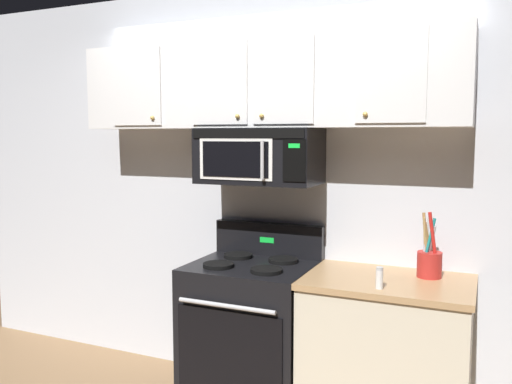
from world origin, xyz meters
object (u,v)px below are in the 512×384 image
over_range_microwave (259,156)px  salt_shaker (379,278)px  utensil_crock_red (429,260)px  stove_range (252,331)px

over_range_microwave → salt_shaker: over_range_microwave is taller
utensil_crock_red → stove_range: bearing=-172.8°
stove_range → salt_shaker: 0.99m
stove_range → over_range_microwave: over_range_microwave is taller
utensil_crock_red → salt_shaker: size_ratio=3.26×
salt_shaker → utensil_crock_red: bearing=58.2°
over_range_microwave → utensil_crock_red: size_ratio=2.00×
over_range_microwave → utensil_crock_red: over_range_microwave is taller
utensil_crock_red → salt_shaker: utensil_crock_red is taller
stove_range → salt_shaker: bearing=-14.4°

